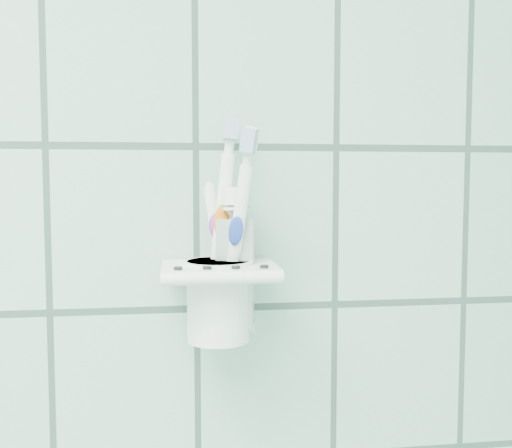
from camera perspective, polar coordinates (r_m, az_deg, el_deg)
The scene contains 6 objects.
holder_bracket at distance 0.57m, azimuth -3.71°, elevation -4.82°, with size 0.11×0.10×0.03m.
cup at distance 0.58m, azimuth -3.79°, elevation -7.25°, with size 0.07×0.07×0.08m.
toothbrush_pink at distance 0.58m, azimuth -2.55°, elevation -0.44°, with size 0.03×0.06×0.21m.
toothbrush_blue at distance 0.58m, azimuth -4.67°, elevation 0.24°, with size 0.04×0.03×0.22m.
toothbrush_orange at distance 0.58m, azimuth -3.32°, elevation -0.37°, with size 0.04×0.05×0.21m.
toothpaste_tube at distance 0.57m, azimuth -2.17°, elevation -2.54°, with size 0.04×0.04×0.15m.
Camera 1 is at (0.59, 0.59, 1.39)m, focal length 40.00 mm.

